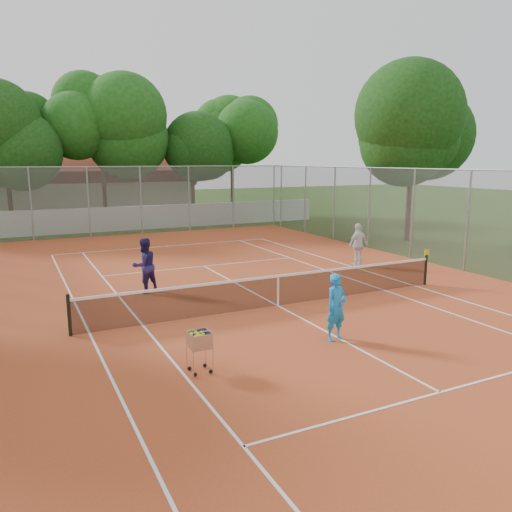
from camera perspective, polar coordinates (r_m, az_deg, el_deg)
name	(u,v)px	position (r m, az deg, el deg)	size (l,w,h in m)	color
ground	(278,306)	(15.19, 2.52, -5.78)	(120.00, 120.00, 0.00)	#1F3A0F
court_pad	(278,306)	(15.18, 2.52, -5.75)	(18.00, 34.00, 0.02)	#B64A23
court_lines	(278,306)	(15.18, 2.52, -5.70)	(10.98, 23.78, 0.01)	white
tennis_net	(278,290)	(15.05, 2.53, -3.92)	(11.88, 0.10, 0.98)	black
perimeter_fence	(278,241)	(14.74, 2.58, 1.69)	(18.00, 34.00, 4.00)	slate
boundary_wall	(134,218)	(32.71, -13.73, 4.24)	(26.00, 0.30, 1.50)	white
clubhouse	(79,188)	(42.10, -19.54, 7.33)	(16.40, 9.00, 4.40)	beige
tropical_trees	(121,151)	(35.45, -15.14, 11.55)	(29.00, 19.00, 10.00)	black
player_near	(336,307)	(12.31, 9.16, -5.81)	(0.60, 0.40, 1.65)	#1883D0
player_far_left	(144,266)	(16.89, -12.64, -1.07)	(0.89, 0.69, 1.83)	#211C54
player_far_right	(358,244)	(21.17, 11.60, 1.30)	(1.04, 0.43, 1.78)	silver
ball_hopper	(200,350)	(10.52, -6.47, -10.68)	(0.46, 0.46, 0.96)	silver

